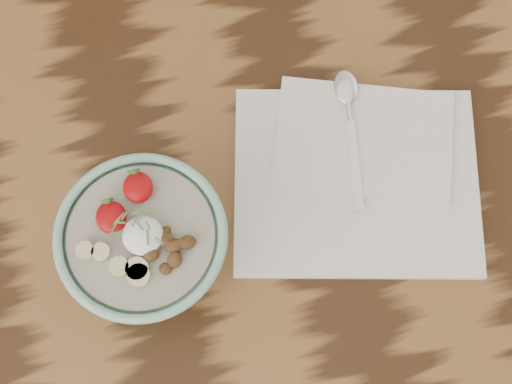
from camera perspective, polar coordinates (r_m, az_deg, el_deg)
table at (r=92.95cm, az=-8.42°, el=-3.09°), size 160.00×90.00×75.00cm
breakfast_bowl at (r=76.77cm, az=-8.82°, el=-4.11°), size 17.83×17.83×11.73cm
napkin at (r=84.43cm, az=8.13°, el=1.55°), size 33.44×29.61×1.75cm
spoon at (r=85.80cm, az=7.38°, el=6.83°), size 5.26×17.52×0.91cm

